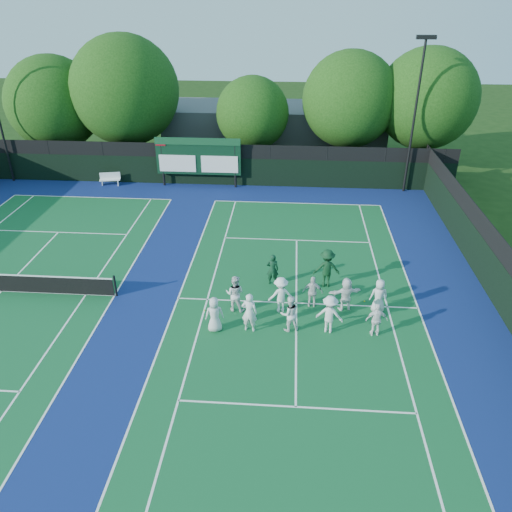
{
  "coord_description": "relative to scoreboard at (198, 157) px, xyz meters",
  "views": [
    {
      "loc": [
        -0.44,
        -18.07,
        12.85
      ],
      "look_at": [
        -2.0,
        3.0,
        1.3
      ],
      "focal_mm": 35.0,
      "sensor_mm": 36.0,
      "label": 1
    }
  ],
  "objects": [
    {
      "name": "ground",
      "position": [
        7.01,
        -15.59,
        -2.19
      ],
      "size": [
        120.0,
        120.0,
        0.0
      ],
      "primitive_type": "plane",
      "color": "#17320D",
      "rests_on": "ground"
    },
    {
      "name": "coach_right",
      "position": [
        8.42,
        -12.95,
        -1.22
      ],
      "size": [
        1.3,
        0.81,
        1.94
      ],
      "primitive_type": "imported",
      "rotation": [
        0.0,
        0.0,
        3.21
      ],
      "color": "#0E361B",
      "rests_on": "ground"
    },
    {
      "name": "player_front_2",
      "position": [
        6.71,
        -16.59,
        -1.37
      ],
      "size": [
        0.95,
        0.83,
        1.65
      ],
      "primitive_type": "imported",
      "rotation": [
        0.0,
        0.0,
        3.44
      ],
      "color": "white",
      "rests_on": "ground"
    },
    {
      "name": "bench",
      "position": [
        -6.5,
        -0.22,
        -1.7
      ],
      "size": [
        1.5,
        0.69,
        0.92
      ],
      "color": "white",
      "rests_on": "ground"
    },
    {
      "name": "player_front_0",
      "position": [
        3.6,
        -16.84,
        -1.39
      ],
      "size": [
        0.87,
        0.66,
        1.59
      ],
      "primitive_type": "imported",
      "rotation": [
        0.0,
        0.0,
        3.36
      ],
      "color": "silver",
      "rests_on": "ground"
    },
    {
      "name": "light_pole_right",
      "position": [
        14.51,
        0.11,
        4.11
      ],
      "size": [
        1.2,
        0.3,
        10.12
      ],
      "color": "black",
      "rests_on": "ground"
    },
    {
      "name": "player_front_4",
      "position": [
        10.28,
        -16.68,
        -1.43
      ],
      "size": [
        0.92,
        0.43,
        1.53
      ],
      "primitive_type": "imported",
      "rotation": [
        0.0,
        0.0,
        3.21
      ],
      "color": "white",
      "rests_on": "ground"
    },
    {
      "name": "player_back_2",
      "position": [
        7.72,
        -14.77,
        -1.42
      ],
      "size": [
        0.92,
        0.43,
        1.54
      ],
      "primitive_type": "imported",
      "rotation": [
        0.0,
        0.0,
        3.08
      ],
      "color": "silver",
      "rests_on": "ground"
    },
    {
      "name": "tree_e",
      "position": [
        16.26,
        3.99,
        3.24
      ],
      "size": [
        7.17,
        7.17,
        9.2
      ],
      "color": "black",
      "rests_on": "ground"
    },
    {
      "name": "player_back_4",
      "position": [
        10.61,
        -14.91,
        -1.39
      ],
      "size": [
        0.8,
        0.54,
        1.59
      ],
      "primitive_type": "imported",
      "rotation": [
        0.0,
        0.0,
        3.18
      ],
      "color": "silver",
      "rests_on": "ground"
    },
    {
      "name": "player_back_0",
      "position": [
        4.28,
        -15.3,
        -1.32
      ],
      "size": [
        0.93,
        0.77,
        1.73
      ],
      "primitive_type": "imported",
      "rotation": [
        0.0,
        0.0,
        2.99
      ],
      "color": "silver",
      "rests_on": "ground"
    },
    {
      "name": "player_front_1",
      "position": [
        5.05,
        -16.75,
        -1.28
      ],
      "size": [
        0.71,
        0.52,
        1.81
      ],
      "primitive_type": "imported",
      "rotation": [
        0.0,
        0.0,
        3.01
      ],
      "color": "white",
      "rests_on": "ground"
    },
    {
      "name": "player_back_3",
      "position": [
        9.17,
        -14.89,
        -1.39
      ],
      "size": [
        1.55,
        0.84,
        1.6
      ],
      "primitive_type": "imported",
      "rotation": [
        0.0,
        0.0,
        3.41
      ],
      "color": "white",
      "rests_on": "ground"
    },
    {
      "name": "player_back_1",
      "position": [
        6.3,
        -15.25,
        -1.33
      ],
      "size": [
        1.23,
        0.89,
        1.71
      ],
      "primitive_type": "imported",
      "rotation": [
        0.0,
        0.0,
        3.4
      ],
      "color": "white",
      "rests_on": "ground"
    },
    {
      "name": "scoreboard",
      "position": [
        0.0,
        0.0,
        0.0
      ],
      "size": [
        6.0,
        0.21,
        3.55
      ],
      "color": "black",
      "rests_on": "ground"
    },
    {
      "name": "tree_a",
      "position": [
        -11.5,
        3.99,
        2.52
      ],
      "size": [
        7.05,
        7.05,
        8.42
      ],
      "color": "black",
      "rests_on": "ground"
    },
    {
      "name": "near_court",
      "position": [
        7.01,
        -14.59,
        -2.18
      ],
      "size": [
        11.05,
        23.85,
        0.01
      ],
      "color": "#12592B",
      "rests_on": "ground"
    },
    {
      "name": "tree_c",
      "position": [
        3.68,
        3.99,
        2.05
      ],
      "size": [
        5.42,
        5.42,
        7.1
      ],
      "color": "black",
      "rests_on": "ground"
    },
    {
      "name": "left_court",
      "position": [
        -6.99,
        -14.59,
        -2.18
      ],
      "size": [
        11.05,
        23.85,
        0.01
      ],
      "color": "#12592B",
      "rests_on": "ground"
    },
    {
      "name": "tennis_ball_5",
      "position": [
        10.28,
        -16.1,
        -2.16
      ],
      "size": [
        0.07,
        0.07,
        0.07
      ],
      "primitive_type": "sphere",
      "color": "yellow",
      "rests_on": "ground"
    },
    {
      "name": "back_fence",
      "position": [
        1.01,
        0.41,
        -0.83
      ],
      "size": [
        34.0,
        0.08,
        3.0
      ],
      "color": "black",
      "rests_on": "ground"
    },
    {
      "name": "court_apron",
      "position": [
        1.01,
        -14.59,
        -2.19
      ],
      "size": [
        34.0,
        32.0,
        0.01
      ],
      "primitive_type": "cube",
      "color": "navy",
      "rests_on": "ground"
    },
    {
      "name": "tennis_ball_3",
      "position": [
        2.92,
        -15.5,
        -2.16
      ],
      "size": [
        0.07,
        0.07,
        0.07
      ],
      "primitive_type": "sphere",
      "color": "yellow",
      "rests_on": "ground"
    },
    {
      "name": "tennis_ball_1",
      "position": [
        10.14,
        -14.24,
        -2.16
      ],
      "size": [
        0.07,
        0.07,
        0.07
      ],
      "primitive_type": "sphere",
      "color": "yellow",
      "rests_on": "ground"
    },
    {
      "name": "tree_b",
      "position": [
        -5.83,
        3.99,
        3.51
      ],
      "size": [
        8.02,
        8.02,
        9.92
      ],
      "color": "black",
      "rests_on": "ground"
    },
    {
      "name": "divider_fence_right",
      "position": [
        16.01,
        -14.59,
        -0.83
      ],
      "size": [
        0.08,
        32.0,
        3.0
      ],
      "color": "black",
      "rests_on": "ground"
    },
    {
      "name": "clubhouse",
      "position": [
        5.01,
        8.41,
        -0.19
      ],
      "size": [
        18.0,
        6.0,
        4.0
      ],
      "primitive_type": "cube",
      "color": "#545358",
      "rests_on": "ground"
    },
    {
      "name": "tennis_ball_0",
      "position": [
        4.16,
        -14.34,
        -2.16
      ],
      "size": [
        0.07,
        0.07,
        0.07
      ],
      "primitive_type": "sphere",
      "color": "yellow",
      "rests_on": "ground"
    },
    {
      "name": "tree_d",
      "position": [
        10.78,
        3.99,
        3.11
      ],
      "size": [
        6.9,
        6.9,
        8.93
      ],
      "color": "black",
      "rests_on": "ground"
    },
    {
      "name": "player_front_3",
      "position": [
        8.36,
        -16.58,
        -1.32
      ],
      "size": [
        1.24,
        0.88,
        1.73
      ],
      "primitive_type": "imported",
      "rotation": [
        0.0,
        0.0,
        2.91
      ],
      "color": "silver",
      "rests_on": "ground"
    },
    {
      "name": "coach_left",
      "position": [
        5.83,
        -12.95,
        -1.39
      ],
      "size": [
        0.6,
        0.41,
        1.6
      ],
      "primitive_type": "imported",
      "rotation": [
        0.0,
        0.0,
        3.18
      ],
      "color": "#0E341E",
      "rests_on": "ground"
    }
  ]
}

